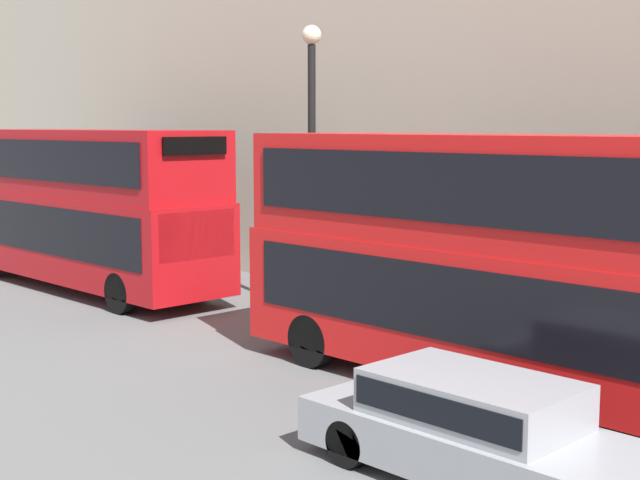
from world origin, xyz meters
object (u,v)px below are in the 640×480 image
at_px(bus_leading, 539,257).
at_px(pedestrian, 492,310).
at_px(bus_second_in_queue, 83,202).
at_px(car_dark_sedan, 476,427).

height_order(bus_leading, pedestrian, bus_leading).
relative_size(bus_leading, bus_second_in_queue, 1.09).
xyz_separation_m(bus_leading, car_dark_sedan, (-3.40, -1.28, -1.67)).
xyz_separation_m(bus_leading, pedestrian, (2.67, 2.71, -1.66)).
bearing_deg(pedestrian, bus_leading, -134.57).
relative_size(bus_leading, pedestrian, 7.08).
distance_m(bus_leading, bus_second_in_queue, 14.32).
xyz_separation_m(car_dark_sedan, pedestrian, (6.07, 3.99, 0.01)).
distance_m(bus_second_in_queue, pedestrian, 12.02).
relative_size(car_dark_sedan, pedestrian, 2.97).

